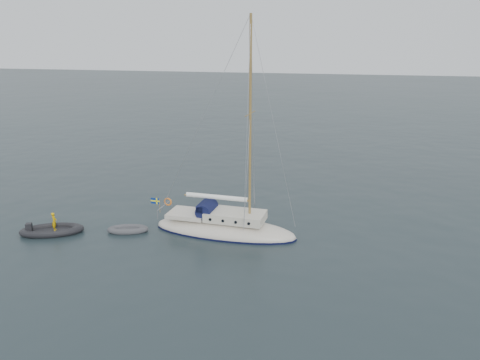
# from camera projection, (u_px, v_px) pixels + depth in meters

# --- Properties ---
(ground) EXTENTS (300.00, 300.00, 0.00)m
(ground) POSITION_uv_depth(u_px,v_px,m) (262.00, 247.00, 27.15)
(ground) COLOR black
(ground) RESTS_ON ground
(sailboat) EXTENTS (9.52, 2.85, 13.55)m
(sailboat) POSITION_uv_depth(u_px,v_px,m) (225.00, 217.00, 28.93)
(sailboat) COLOR beige
(sailboat) RESTS_ON ground
(dinghy) EXTENTS (2.57, 1.16, 0.37)m
(dinghy) POSITION_uv_depth(u_px,v_px,m) (128.00, 229.00, 29.32)
(dinghy) COLOR #4A4B4F
(dinghy) RESTS_ON ground
(rib) EXTENTS (3.88, 1.76, 1.38)m
(rib) POSITION_uv_depth(u_px,v_px,m) (52.00, 230.00, 29.08)
(rib) COLOR black
(rib) RESTS_ON ground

